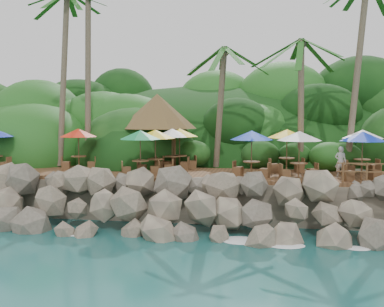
# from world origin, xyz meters

# --- Properties ---
(ground) EXTENTS (140.00, 140.00, 0.00)m
(ground) POSITION_xyz_m (0.00, 0.00, 0.00)
(ground) COLOR #19514F
(ground) RESTS_ON ground
(land_base) EXTENTS (32.00, 25.20, 2.10)m
(land_base) POSITION_xyz_m (0.00, 16.00, 1.05)
(land_base) COLOR gray
(land_base) RESTS_ON ground
(jungle_hill) EXTENTS (44.80, 28.00, 15.40)m
(jungle_hill) POSITION_xyz_m (0.00, 23.50, 0.00)
(jungle_hill) COLOR #143811
(jungle_hill) RESTS_ON ground
(seawall) EXTENTS (29.00, 4.00, 2.30)m
(seawall) POSITION_xyz_m (0.00, 2.00, 1.15)
(seawall) COLOR gray
(seawall) RESTS_ON ground
(terrace) EXTENTS (26.00, 5.00, 0.20)m
(terrace) POSITION_xyz_m (0.00, 6.00, 2.20)
(terrace) COLOR brown
(terrace) RESTS_ON land_base
(jungle_foliage) EXTENTS (44.00, 16.00, 12.00)m
(jungle_foliage) POSITION_xyz_m (0.00, 15.00, 0.00)
(jungle_foliage) COLOR #143811
(jungle_foliage) RESTS_ON ground
(foam_line) EXTENTS (25.20, 0.80, 0.06)m
(foam_line) POSITION_xyz_m (0.00, 0.30, 0.03)
(foam_line) COLOR white
(foam_line) RESTS_ON ground
(palms) EXTENTS (27.86, 6.54, 14.76)m
(palms) POSITION_xyz_m (2.33, 8.46, 12.00)
(palms) COLOR brown
(palms) RESTS_ON ground
(palapa) EXTENTS (5.07, 5.07, 4.60)m
(palapa) POSITION_xyz_m (-2.78, 9.22, 5.79)
(palapa) COLOR brown
(palapa) RESTS_ON ground
(dining_clusters) EXTENTS (25.87, 5.47, 2.46)m
(dining_clusters) POSITION_xyz_m (1.58, 5.80, 4.34)
(dining_clusters) COLOR brown
(dining_clusters) RESTS_ON terrace
(waiter) EXTENTS (0.68, 0.54, 1.63)m
(waiter) POSITION_xyz_m (8.01, 5.55, 3.12)
(waiter) COLOR silver
(waiter) RESTS_ON terrace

